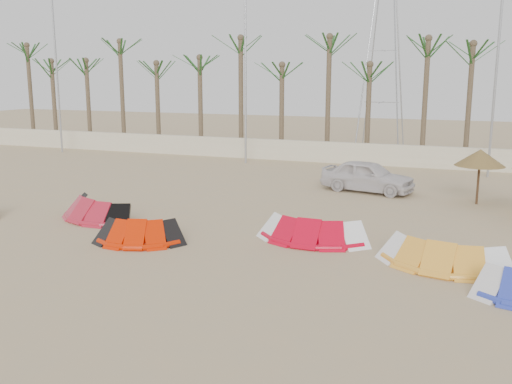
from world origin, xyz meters
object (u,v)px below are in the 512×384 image
at_px(kite_red_left, 101,207).
at_px(kite_red_mid, 144,230).
at_px(kite_red_right, 314,227).
at_px(kite_orange, 444,251).
at_px(parasol_left, 480,158).
at_px(car, 368,176).

distance_m(kite_red_left, kite_red_mid, 3.97).
bearing_deg(kite_red_right, kite_orange, -15.75).
xyz_separation_m(kite_red_left, parasol_left, (13.54, 7.63, 1.57)).
xyz_separation_m(kite_red_right, car, (0.25, 8.60, 0.32)).
relative_size(kite_red_left, kite_red_right, 1.10).
height_order(kite_red_left, car, car).
bearing_deg(kite_red_mid, kite_orange, 6.49).
bearing_deg(kite_red_left, kite_red_right, 0.07).
relative_size(kite_red_mid, parasol_left, 1.37).
bearing_deg(kite_orange, car, 111.85).
bearing_deg(car, kite_red_right, -169.83).
height_order(kite_red_left, kite_red_mid, same).
relative_size(kite_red_left, car, 0.92).
bearing_deg(parasol_left, kite_red_mid, -136.12).
bearing_deg(kite_red_right, parasol_left, 56.36).
xyz_separation_m(kite_red_mid, kite_orange, (9.35, 1.06, 0.01)).
relative_size(kite_red_right, parasol_left, 1.55).
distance_m(kite_red_right, car, 8.61).
distance_m(kite_orange, car, 10.54).
bearing_deg(car, kite_red_left, 146.49).
distance_m(kite_red_right, parasol_left, 9.28).
distance_m(kite_red_right, kite_orange, 4.33).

